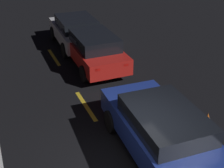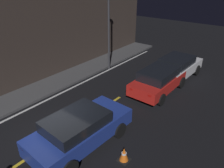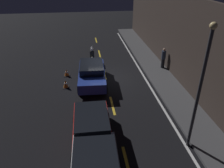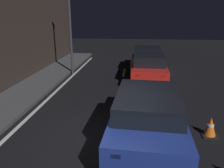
{
  "view_description": "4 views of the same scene",
  "coord_description": "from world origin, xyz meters",
  "px_view_note": "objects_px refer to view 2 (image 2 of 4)",
  "views": [
    {
      "loc": [
        -5.09,
        2.69,
        5.63
      ],
      "look_at": [
        2.49,
        -0.53,
        1.22
      ],
      "focal_mm": 50.0,
      "sensor_mm": 36.0,
      "label": 1
    },
    {
      "loc": [
        -4.13,
        -6.27,
        6.2
      ],
      "look_at": [
        3.82,
        0.02,
        1.09
      ],
      "focal_mm": 35.0,
      "sensor_mm": 36.0,
      "label": 2
    },
    {
      "loc": [
        14.46,
        -1.55,
        7.46
      ],
      "look_at": [
        2.73,
        0.08,
        1.07
      ],
      "focal_mm": 35.0,
      "sensor_mm": 36.0,
      "label": 3
    },
    {
      "loc": [
        -5.1,
        -0.67,
        3.37
      ],
      "look_at": [
        3.28,
        0.24,
        0.72
      ],
      "focal_mm": 35.0,
      "sensor_mm": 36.0,
      "label": 4
    }
  ],
  "objects_px": {
    "sedan_blue": "(80,129)",
    "traffic_cone_mid": "(124,154)",
    "street_lamp": "(109,24)",
    "taxi_red": "(159,79)",
    "sedan_white": "(177,66)"
  },
  "relations": [
    {
      "from": "sedan_blue",
      "to": "sedan_white",
      "type": "distance_m",
      "value": 8.51
    },
    {
      "from": "sedan_blue",
      "to": "traffic_cone_mid",
      "type": "bearing_deg",
      "value": -75.49
    },
    {
      "from": "sedan_white",
      "to": "traffic_cone_mid",
      "type": "bearing_deg",
      "value": -167.37
    },
    {
      "from": "traffic_cone_mid",
      "to": "street_lamp",
      "type": "height_order",
      "value": "street_lamp"
    },
    {
      "from": "sedan_white",
      "to": "traffic_cone_mid",
      "type": "height_order",
      "value": "sedan_white"
    },
    {
      "from": "taxi_red",
      "to": "sedan_white",
      "type": "xyz_separation_m",
      "value": [
        2.5,
        -0.01,
        0.01
      ]
    },
    {
      "from": "taxi_red",
      "to": "sedan_white",
      "type": "height_order",
      "value": "sedan_white"
    },
    {
      "from": "sedan_blue",
      "to": "sedan_white",
      "type": "bearing_deg",
      "value": 0.45
    },
    {
      "from": "sedan_blue",
      "to": "sedan_white",
      "type": "height_order",
      "value": "sedan_white"
    },
    {
      "from": "sedan_blue",
      "to": "street_lamp",
      "type": "relative_size",
      "value": 0.76
    },
    {
      "from": "street_lamp",
      "to": "taxi_red",
      "type": "bearing_deg",
      "value": -100.95
    },
    {
      "from": "sedan_white",
      "to": "sedan_blue",
      "type": "bearing_deg",
      "value": 179.74
    },
    {
      "from": "sedan_blue",
      "to": "street_lamp",
      "type": "height_order",
      "value": "street_lamp"
    },
    {
      "from": "sedan_white",
      "to": "street_lamp",
      "type": "xyz_separation_m",
      "value": [
        -1.65,
        4.44,
        2.44
      ]
    },
    {
      "from": "taxi_red",
      "to": "street_lamp",
      "type": "xyz_separation_m",
      "value": [
        0.86,
        4.43,
        2.45
      ]
    }
  ]
}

